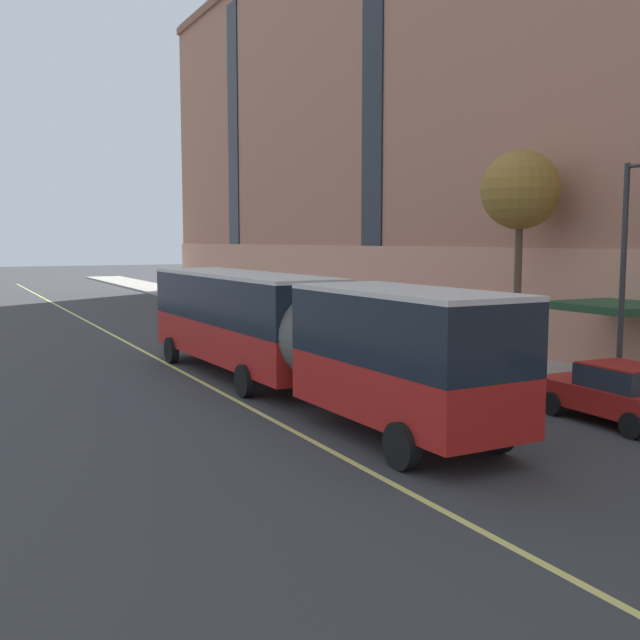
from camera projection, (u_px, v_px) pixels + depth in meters
ground_plane at (427, 445)px, 17.24m from camera, size 260.00×260.00×0.00m
sidewalk at (600, 386)px, 23.90m from camera, size 4.22×160.00×0.15m
city_bus at (288, 327)px, 22.59m from camera, size 3.31×18.59×3.59m
parked_car_red_2 at (335, 330)px, 32.81m from camera, size 1.99×4.63×1.56m
parked_car_champagne_4 at (435, 352)px, 26.26m from camera, size 1.99×4.31×1.56m
parked_car_red_5 at (617, 393)px, 19.20m from camera, size 2.05×4.36×1.56m
parked_car_white_6 at (241, 309)px, 42.80m from camera, size 1.97×4.25×1.56m
parked_car_champagne_7 at (202, 300)px, 48.94m from camera, size 2.07×4.40×1.56m
street_tree_far_uptown at (520, 192)px, 27.11m from camera, size 2.87×2.87×7.81m
street_lamp at (631, 256)px, 20.79m from camera, size 0.36×1.48×6.68m
lane_centerline at (286, 427)px, 18.89m from camera, size 0.16×140.00×0.01m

